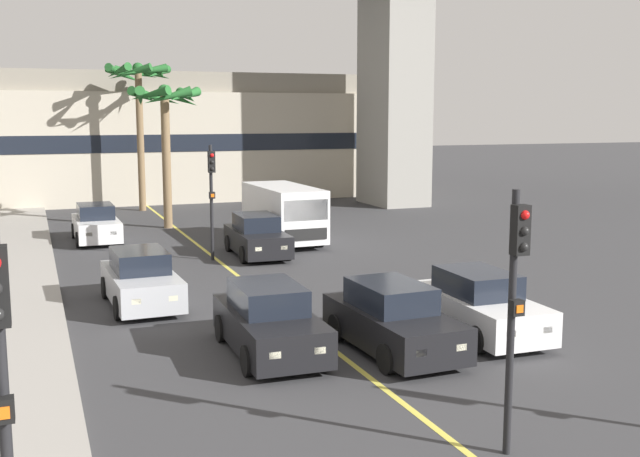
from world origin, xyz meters
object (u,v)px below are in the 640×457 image
Objects in this scene: car_queue_fourth at (393,320)px; traffic_light_median_far at (212,186)px; traffic_light_left_sidewalk_corner at (1,377)px; traffic_light_median_near at (515,287)px; car_queue_second at (479,306)px; car_queue_fifth at (269,322)px; palm_tree_near_median at (139,87)px; car_queue_sixth at (257,237)px; car_queue_front at (96,224)px; car_queue_third at (141,280)px; palm_tree_mid_median at (164,111)px; delivery_van at (283,212)px.

car_queue_fourth is 12.31m from traffic_light_median_far.
traffic_light_left_sidewalk_corner is 7.47m from traffic_light_median_near.
car_queue_second and car_queue_fifth have the same top height.
car_queue_sixth is at bearing -82.12° from palm_tree_near_median.
car_queue_front is at bearing 105.53° from car_queue_fourth.
traffic_light_median_far reaches higher than car_queue_third.
palm_tree_near_median is (-4.27, 27.29, 6.02)m from car_queue_second.
traffic_light_median_near is at bearing -72.36° from car_queue_fifth.
car_queue_front is 25.68m from traffic_light_left_sidewalk_corner.
palm_tree_mid_median is (-1.54, 20.74, 4.70)m from car_queue_fourth.
car_queue_second is at bearing -71.38° from traffic_light_median_far.
car_queue_front is 1.00× the size of car_queue_fifth.
car_queue_front is 0.98× the size of traffic_light_left_sidewalk_corner.
traffic_light_median_near is at bearing -88.00° from palm_tree_mid_median.
traffic_light_median_near reaches higher than car_queue_sixth.
car_queue_sixth is 0.99× the size of traffic_light_left_sidewalk_corner.
traffic_light_median_far is 0.52× the size of palm_tree_near_median.
palm_tree_mid_median is (3.44, 2.82, 4.70)m from car_queue_front.
palm_tree_mid_median is at bearing 92.00° from traffic_light_median_near.
car_queue_front is 11.68m from car_queue_third.
car_queue_fourth is at bearing -98.61° from delivery_van.
car_queue_front is 7.88m from delivery_van.
traffic_light_left_sidewalk_corner is at bearing -114.24° from delivery_van.
traffic_light_median_near is at bearing -93.30° from car_queue_sixth.
car_queue_fifth is 14.82m from delivery_van.
delivery_van is (-0.30, 14.36, 0.57)m from car_queue_second.
car_queue_sixth is at bearing -76.86° from palm_tree_mid_median.
car_queue_second is 0.98× the size of traffic_light_left_sidewalk_corner.
palm_tree_near_median is (3.26, 9.83, 6.02)m from car_queue_front.
delivery_van is at bearing 65.76° from traffic_light_left_sidewalk_corner.
car_queue_second is 0.99× the size of car_queue_third.
traffic_light_median_far is at bearing -58.28° from car_queue_front.
car_queue_third is at bearing -88.72° from car_queue_front.
car_queue_fourth is 15.01m from delivery_van.
traffic_light_median_near is at bearing -87.60° from traffic_light_median_far.
car_queue_fifth is 0.98× the size of traffic_light_median_far.
car_queue_fifth is at bearing -68.88° from car_queue_third.
car_queue_fifth is 0.98× the size of traffic_light_left_sidewalk_corner.
car_queue_front is at bearing 121.72° from traffic_light_median_far.
car_queue_front is at bearing -108.36° from palm_tree_near_median.
car_queue_third is 7.83m from car_queue_fourth.
car_queue_sixth is 0.78× the size of delivery_van.
car_queue_front and car_queue_second have the same top height.
traffic_light_median_far is (-3.91, 11.61, 1.99)m from car_queue_second.
car_queue_second is at bearing -78.59° from palm_tree_mid_median.
delivery_van is at bearing 91.21° from car_queue_second.
traffic_light_median_far is (6.45, 19.58, -0.15)m from traffic_light_left_sidewalk_corner.
car_queue_front is 0.98× the size of traffic_light_median_far.
car_queue_third is (-7.27, 5.78, 0.00)m from car_queue_second.
traffic_light_median_far is (3.36, 5.82, 1.99)m from car_queue_third.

